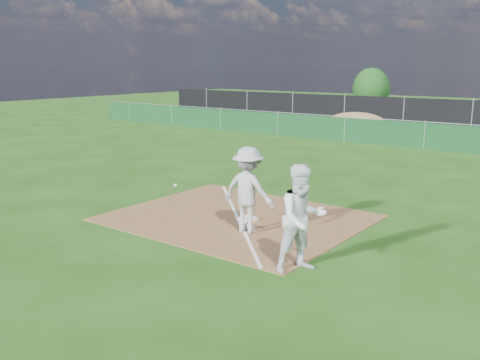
# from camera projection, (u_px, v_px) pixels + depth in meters

# --- Properties ---
(ground) EXTENTS (90.00, 90.00, 0.00)m
(ground) POSITION_uv_depth(u_px,v_px,m) (380.00, 165.00, 20.57)
(ground) COLOR #1E4E10
(ground) RESTS_ON ground
(infield_dirt) EXTENTS (6.00, 5.00, 0.02)m
(infield_dirt) POSITION_uv_depth(u_px,v_px,m) (237.00, 218.00, 13.57)
(infield_dirt) COLOR brown
(infield_dirt) RESTS_ON ground
(foul_line) EXTENTS (5.01, 5.01, 0.01)m
(foul_line) POSITION_uv_depth(u_px,v_px,m) (237.00, 217.00, 13.57)
(foul_line) COLOR white
(foul_line) RESTS_ON infield_dirt
(green_fence) EXTENTS (44.00, 0.05, 1.20)m
(green_fence) POSITION_uv_depth(u_px,v_px,m) (424.00, 136.00, 24.33)
(green_fence) COLOR #103B1B
(green_fence) RESTS_ON ground
(dirt_mound) EXTENTS (3.38, 2.60, 1.17)m
(dirt_mound) POSITION_uv_depth(u_px,v_px,m) (357.00, 123.00, 30.01)
(dirt_mound) COLOR #957247
(dirt_mound) RESTS_ON ground
(black_fence) EXTENTS (46.00, 0.04, 1.80)m
(black_fence) POSITION_uv_depth(u_px,v_px,m) (472.00, 116.00, 30.48)
(black_fence) COLOR black
(black_fence) RESTS_ON ground
(first_base) EXTENTS (0.45, 0.45, 0.08)m
(first_base) POSITION_uv_depth(u_px,v_px,m) (248.00, 219.00, 13.30)
(first_base) COLOR white
(first_base) RESTS_ON infield_dirt
(play_at_first) EXTENTS (2.74, 0.81, 1.99)m
(play_at_first) POSITION_uv_depth(u_px,v_px,m) (248.00, 190.00, 12.20)
(play_at_first) COLOR silver
(play_at_first) RESTS_ON infield_dirt
(runner) EXTENTS (1.17, 1.25, 2.05)m
(runner) POSITION_uv_depth(u_px,v_px,m) (302.00, 218.00, 9.92)
(runner) COLOR white
(runner) RESTS_ON ground
(car_left) EXTENTS (4.55, 2.01, 1.52)m
(car_left) POSITION_uv_depth(u_px,v_px,m) (391.00, 108.00, 37.50)
(car_left) COLOR #94969B
(car_left) RESTS_ON parking_lot
(tree_left) EXTENTS (2.96, 2.96, 3.51)m
(tree_left) POSITION_uv_depth(u_px,v_px,m) (371.00, 89.00, 43.37)
(tree_left) COLOR #382316
(tree_left) RESTS_ON ground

